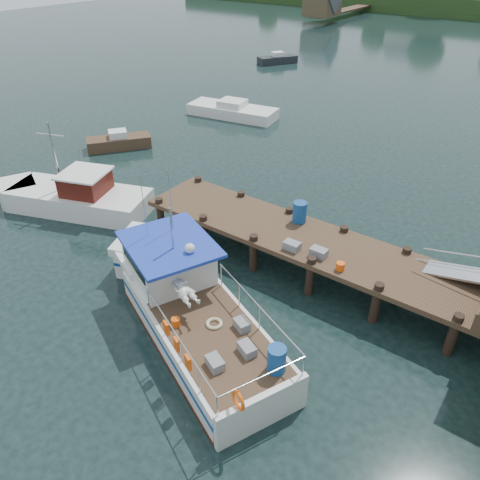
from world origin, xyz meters
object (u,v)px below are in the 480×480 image
Objects in this scene: dock at (460,271)px; moored_e at (277,59)px; moored_rowboat at (119,142)px; moored_a at (232,110)px; lobster_boat at (186,300)px; work_boat at (72,196)px.

dock is 3.95× the size of moored_e.
moored_a is (2.02, 9.01, 0.03)m from moored_rowboat.
lobster_boat reaches higher than work_boat.
moored_a is 17.62m from moored_e.
work_boat is at bearing -71.79° from moored_a.
work_boat is at bearing -171.60° from lobster_boat.
lobster_boat is (-7.19, -5.03, -1.37)m from dock.
work_boat is at bearing -171.89° from dock.
moored_a is (-2.16, 15.57, -0.23)m from work_boat.
work_boat is (-9.62, 2.63, -0.20)m from lobster_boat.
moored_rowboat is at bearing -59.06° from moored_e.
moored_a is at bearing 77.37° from work_boat.
moored_rowboat is at bearing -92.33° from moored_a.
moored_e is at bearing 76.19° from moored_rowboat.
moored_e is (-4.51, 25.38, 0.00)m from moored_rowboat.
dock is 39.06m from moored_e.
lobster_boat is at bearing -46.76° from moored_a.
moored_e is (-6.53, 16.36, -0.03)m from moored_a.
lobster_boat is at bearing -41.22° from moored_e.
moored_a is (-11.78, 18.20, -0.43)m from lobster_boat.
dock is 4.30× the size of moored_rowboat.
lobster_boat is 1.43× the size of moored_a.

